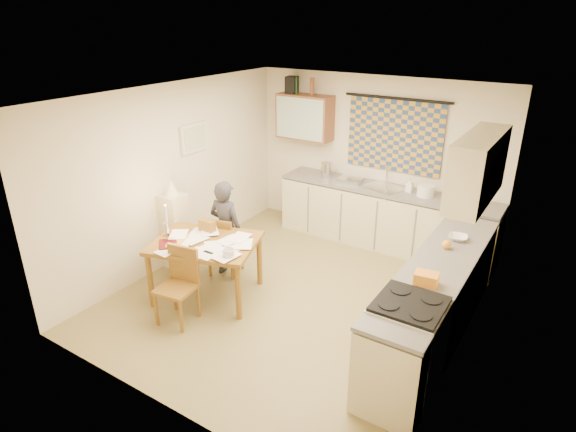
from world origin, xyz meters
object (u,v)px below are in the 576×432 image
Objects in this scene: counter_back at (384,218)px; stove at (405,347)px; counter_right at (435,303)px; person at (226,229)px; chair_far at (225,256)px; dining_table at (207,268)px; shelf_stand at (175,231)px.

counter_back is 3.44× the size of stove.
counter_right is 2.79m from person.
stove is 2.90m from person.
dining_table is at bearing 93.24° from chair_far.
shelf_stand reaches higher than counter_right.
stove is 0.65× the size of dining_table.
dining_table is 1.73× the size of chair_far.
shelf_stand reaches higher than stove.
counter_right reaches higher than chair_far.
counter_right is 2.84m from chair_far.
chair_far is 0.63× the size of person.
shelf_stand is (-3.54, 0.63, 0.06)m from stove.
counter_right is 2.19× the size of person.
chair_far is (-1.47, -1.99, -0.19)m from counter_back.
dining_table is at bearing -21.96° from shelf_stand.
counter_back reaches higher than chair_far.
chair_far is at bearing -178.23° from counter_right.
dining_table is at bearing -166.55° from counter_right.
shelf_stand is (-0.71, -0.20, 0.27)m from chair_far.
counter_right is 2.76× the size of shelf_stand.
person is 1.26× the size of shelf_stand.
counter_right is at bearing -54.53° from counter_back.
counter_back is at bearing 45.09° from shelf_stand.
dining_table is at bearing -117.24° from counter_back.
counter_right is at bearing -5.01° from dining_table.
person is at bearing -178.02° from counter_right.
counter_right is 2.00× the size of dining_table.
counter_back is at bearing -127.84° from person.
person reaches higher than stove.
shelf_stand is at bearing 169.98° from stove.
stove is at bearing 150.53° from chair_far.
dining_table is 1.38× the size of shelf_stand.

